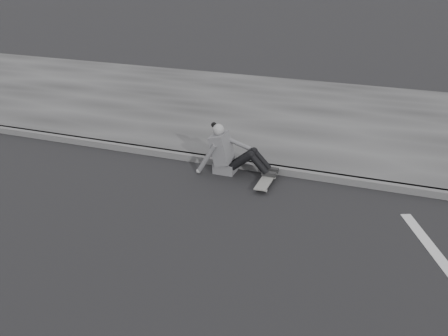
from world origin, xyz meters
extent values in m
plane|color=black|center=(0.00, 0.00, 0.00)|extent=(80.00, 80.00, 0.00)
cube|color=#525252|center=(0.00, 2.58, 0.06)|extent=(24.00, 0.16, 0.12)
cube|color=#393939|center=(0.00, 5.60, 0.06)|extent=(24.00, 6.00, 0.12)
cylinder|color=#9B9C97|center=(0.45, 1.81, 0.03)|extent=(0.03, 0.05, 0.05)
cylinder|color=#9B9C97|center=(0.60, 1.81, 0.03)|extent=(0.03, 0.05, 0.05)
cylinder|color=#9B9C97|center=(0.45, 2.33, 0.03)|extent=(0.03, 0.05, 0.05)
cylinder|color=#9B9C97|center=(0.60, 2.33, 0.03)|extent=(0.03, 0.05, 0.05)
cube|color=#302F32|center=(0.53, 1.81, 0.06)|extent=(0.16, 0.04, 0.03)
cube|color=#302F32|center=(0.53, 2.33, 0.06)|extent=(0.16, 0.04, 0.03)
cube|color=slate|center=(0.53, 2.07, 0.08)|extent=(0.20, 0.78, 0.02)
cube|color=#545457|center=(-0.27, 2.32, 0.09)|extent=(0.36, 0.34, 0.18)
cube|color=#545457|center=(-0.34, 2.32, 0.43)|extent=(0.37, 0.40, 0.57)
cube|color=#545457|center=(-0.47, 2.32, 0.55)|extent=(0.14, 0.30, 0.20)
cylinder|color=gray|center=(-0.39, 2.32, 0.67)|extent=(0.09, 0.09, 0.08)
sphere|color=gray|center=(-0.40, 2.32, 0.76)|extent=(0.20, 0.20, 0.20)
sphere|color=black|center=(-0.49, 2.34, 0.83)|extent=(0.09, 0.09, 0.09)
cylinder|color=black|center=(0.04, 2.23, 0.28)|extent=(0.43, 0.13, 0.39)
cylinder|color=black|center=(0.04, 2.41, 0.28)|extent=(0.43, 0.13, 0.39)
cylinder|color=black|center=(0.34, 2.23, 0.28)|extent=(0.35, 0.11, 0.36)
cylinder|color=black|center=(0.34, 2.41, 0.28)|extent=(0.35, 0.11, 0.36)
sphere|color=black|center=(0.21, 2.23, 0.42)|extent=(0.13, 0.13, 0.13)
sphere|color=black|center=(0.21, 2.41, 0.42)|extent=(0.13, 0.13, 0.13)
cube|color=black|center=(0.53, 2.23, 0.12)|extent=(0.24, 0.08, 0.07)
cube|color=black|center=(0.53, 2.41, 0.12)|extent=(0.24, 0.08, 0.07)
cylinder|color=#545457|center=(-0.54, 2.11, 0.29)|extent=(0.38, 0.08, 0.58)
sphere|color=gray|center=(-0.69, 2.10, 0.04)|extent=(0.08, 0.08, 0.08)
cylinder|color=#545457|center=(-0.10, 2.48, 0.49)|extent=(0.48, 0.08, 0.21)
camera|label=1|loc=(2.40, -5.09, 3.65)|focal=40.00mm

